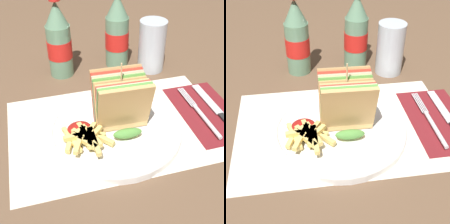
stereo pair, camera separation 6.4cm
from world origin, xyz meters
The scene contains 12 objects.
ground_plane centered at (0.00, 0.00, 0.00)m, with size 4.00×4.00×0.00m, color brown.
placemat centered at (-0.01, 0.02, 0.00)m, with size 0.45×0.30×0.00m.
plate_main centered at (-0.02, 0.01, 0.01)m, with size 0.27×0.27×0.02m.
club_sandwich centered at (-0.01, 0.02, 0.07)m, with size 0.11×0.11×0.14m.
fries_pile centered at (-0.09, -0.02, 0.03)m, with size 0.10×0.10×0.02m.
ketchup_blob centered at (-0.10, 0.01, 0.03)m, with size 0.05×0.04×0.02m.
napkin centered at (0.19, 0.02, 0.00)m, with size 0.12×0.22×0.00m.
fork centered at (0.17, 0.00, 0.01)m, with size 0.02×0.19×0.01m.
knife centered at (0.22, 0.01, 0.01)m, with size 0.02×0.20×0.00m.
coke_bottle_near centered at (-0.09, 0.27, 0.09)m, with size 0.06×0.06×0.22m.
coke_bottle_far centered at (0.06, 0.28, 0.09)m, with size 0.06×0.06×0.22m.
glass_near centered at (0.14, 0.23, 0.06)m, with size 0.07×0.07×0.13m.
Camera 2 is at (-0.10, -0.47, 0.43)m, focal length 50.00 mm.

